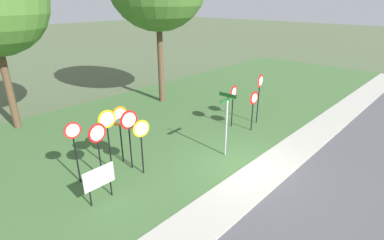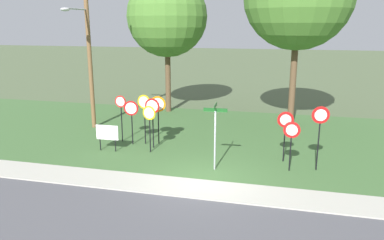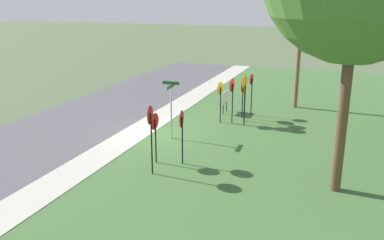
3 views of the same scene
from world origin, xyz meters
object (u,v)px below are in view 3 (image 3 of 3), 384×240
stop_sign_far_right (245,92)px  yield_sign_near_left (150,124)px  yield_sign_far_left (155,127)px  notice_board (225,99)px  street_name_post (171,105)px  utility_pole (298,25)px  stop_sign_near_right (251,86)px  stop_sign_center_tall (244,89)px  stop_sign_far_center (220,93)px  yield_sign_near_right (181,125)px  stop_sign_far_left (242,90)px  stop_sign_near_left (232,91)px

stop_sign_far_right → yield_sign_near_left: (7.40, -1.79, 0.23)m
yield_sign_far_left → notice_board: 8.35m
street_name_post → utility_pole: utility_pole is taller
stop_sign_near_right → stop_sign_center_tall: stop_sign_center_tall is taller
stop_sign_far_center → notice_board: size_ratio=1.77×
stop_sign_far_center → stop_sign_far_right: bearing=101.5°
stop_sign_far_center → yield_sign_near_right: (6.05, 0.22, 0.06)m
stop_sign_near_right → stop_sign_far_center: 2.32m
stop_sign_center_tall → stop_sign_far_left: bearing=-148.4°
stop_sign_far_right → yield_sign_near_right: 6.17m
yield_sign_near_left → street_name_post: bearing=-174.8°
utility_pole → stop_sign_center_tall: bearing=-27.7°
stop_sign_far_left → stop_sign_center_tall: bearing=18.5°
yield_sign_near_left → yield_sign_near_right: size_ratio=1.20×
stop_sign_far_left → yield_sign_near_left: bearing=-13.7°
notice_board → stop_sign_far_center: bearing=7.3°
yield_sign_near_left → utility_pole: utility_pole is taller
stop_sign_far_center → stop_sign_far_right: 1.31m
yield_sign_far_left → street_name_post: bearing=-165.5°
yield_sign_far_left → utility_pole: 12.19m
stop_sign_far_right → stop_sign_center_tall: bearing=-172.3°
stop_sign_near_right → stop_sign_center_tall: size_ratio=0.96×
yield_sign_near_left → utility_pole: size_ratio=0.29×
stop_sign_far_center → notice_board: (-2.01, -0.29, -0.76)m
stop_sign_near_left → yield_sign_near_left: (7.45, -1.11, 0.22)m
yield_sign_near_right → stop_sign_near_left: bearing=168.3°
yield_sign_near_right → utility_pole: bearing=156.4°
stop_sign_near_right → notice_board: 1.75m
stop_sign_near_left → notice_board: (-1.93, -0.92, -0.94)m
stop_sign_center_tall → yield_sign_near_left: 8.21m
yield_sign_near_left → stop_sign_far_left: bearing=163.6°
yield_sign_near_left → notice_board: (-9.38, 0.20, -1.16)m
stop_sign_far_left → utility_pole: bearing=140.9°
stop_sign_far_right → yield_sign_near_left: size_ratio=0.91×
stop_sign_near_left → stop_sign_far_right: 0.67m
stop_sign_near_right → yield_sign_far_left: stop_sign_near_right is taller
stop_sign_near_right → yield_sign_far_left: (8.26, -2.07, -0.16)m
yield_sign_near_left → stop_sign_near_right: bearing=162.2°
stop_sign_near_left → stop_sign_center_tall: (-0.60, 0.51, 0.03)m
utility_pole → street_name_post: bearing=-30.1°
stop_sign_near_left → stop_sign_center_tall: size_ratio=0.98×
stop_sign_far_left → utility_pole: 5.31m
utility_pole → yield_sign_far_left: bearing=-20.4°
stop_sign_near_right → notice_board: (-0.05, -1.53, -0.85)m
stop_sign_far_left → stop_sign_center_tall: 0.67m
stop_sign_far_right → street_name_post: size_ratio=0.88×
stop_sign_far_center → yield_sign_far_left: stop_sign_far_center is taller
stop_sign_center_tall → street_name_post: street_name_post is taller
stop_sign_far_center → street_name_post: size_ratio=0.80×
stop_sign_far_right → stop_sign_center_tall: size_ratio=0.97×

